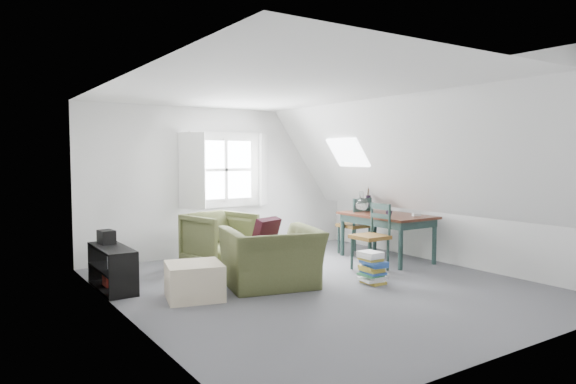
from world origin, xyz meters
TOP-DOWN VIEW (x-y plane):
  - floor at (0.00, 0.00)m, footprint 5.50×5.50m
  - ceiling at (0.00, 0.00)m, footprint 5.50×5.50m
  - wall_back at (0.00, 2.75)m, footprint 5.00×0.00m
  - wall_front at (0.00, -2.75)m, footprint 5.00×0.00m
  - wall_left at (-2.50, 0.00)m, footprint 0.00×5.50m
  - wall_right at (2.50, 0.00)m, footprint 0.00×5.50m
  - slope_left at (-1.55, 0.00)m, footprint 3.19×5.50m
  - slope_right at (1.55, 0.00)m, footprint 3.19×5.50m
  - dormer_window at (0.00, 2.68)m, footprint 1.71×0.35m
  - skylight at (1.55, 1.30)m, footprint 0.35×0.75m
  - armchair_near at (-0.57, 0.28)m, footprint 1.37×1.26m
  - armchair_far at (-0.57, 1.81)m, footprint 1.07×1.08m
  - throw_pillow at (-0.57, 0.43)m, footprint 0.45×0.35m
  - ottoman at (-1.62, 0.33)m, footprint 0.77×0.77m
  - dining_table at (1.90, 0.73)m, footprint 0.90×1.50m
  - demijohn at (1.75, 1.18)m, footprint 0.24×0.24m
  - vase_twigs at (2.00, 1.28)m, footprint 0.08×0.09m
  - cup at (1.65, 0.43)m, footprint 0.12×0.12m
  - paper_box at (2.10, 0.28)m, footprint 0.14×0.12m
  - dining_chair_far at (1.81, 1.38)m, footprint 0.46×0.46m
  - dining_chair_near at (1.20, 0.32)m, footprint 0.46×0.46m
  - media_shelf at (-2.32, 1.26)m, footprint 0.36×1.07m
  - electronics_box at (-2.32, 1.55)m, footprint 0.20×0.26m
  - magazine_stack at (0.63, -0.30)m, footprint 0.32×0.38m

SIDE VIEW (x-z plane):
  - floor at x=0.00m, z-range 0.00..0.00m
  - armchair_near at x=-0.57m, z-range -0.38..0.38m
  - armchair_far at x=-0.57m, z-range -0.41..0.41m
  - ottoman at x=-1.62m, z-range 0.00..0.42m
  - magazine_stack at x=0.63m, z-range 0.00..0.42m
  - media_shelf at x=-2.32m, z-range -0.03..0.52m
  - dining_chair_far at x=1.81m, z-range 0.02..1.00m
  - dining_chair_near at x=1.20m, z-range 0.02..1.00m
  - electronics_box at x=-2.32m, z-range 0.53..0.73m
  - dining_table at x=1.90m, z-range 0.28..1.02m
  - throw_pillow at x=-0.57m, z-range 0.48..0.89m
  - cup at x=1.65m, z-range 0.70..0.80m
  - paper_box at x=2.10m, z-range 0.75..0.79m
  - demijohn at x=1.75m, z-range 0.72..1.05m
  - vase_twigs at x=2.00m, z-range 0.57..1.23m
  - wall_back at x=0.00m, z-range -1.25..3.75m
  - wall_front at x=0.00m, z-range -1.25..3.75m
  - wall_left at x=-2.50m, z-range -1.50..4.00m
  - wall_right at x=2.50m, z-range -1.50..4.00m
  - dormer_window at x=0.00m, z-range 0.80..2.10m
  - skylight at x=1.55m, z-range 1.51..1.98m
  - slope_left at x=-1.55m, z-range -0.47..4.02m
  - slope_right at x=1.55m, z-range -0.47..4.02m
  - ceiling at x=0.00m, z-range 2.50..2.50m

